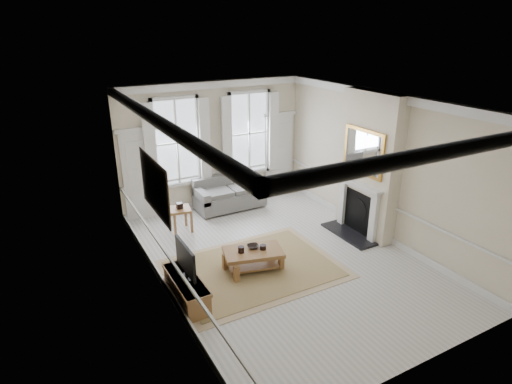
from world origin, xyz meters
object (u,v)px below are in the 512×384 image
sofa (229,195)px  tv_stand (187,290)px  side_table (180,213)px  coffee_table (253,254)px

sofa → tv_stand: size_ratio=1.39×
side_table → coffee_table: 2.52m
side_table → coffee_table: size_ratio=0.46×
coffee_table → tv_stand: (-1.58, -0.37, -0.13)m
coffee_table → tv_stand: bearing=-152.0°
side_table → coffee_table: side_table is taller
sofa → tv_stand: bearing=-125.4°
coffee_table → tv_stand: 1.63m
side_table → sofa: bearing=24.6°
sofa → coffee_table: sofa is taller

